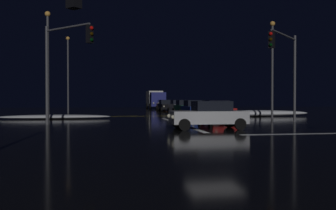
{
  "coord_description": "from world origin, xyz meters",
  "views": [
    {
      "loc": [
        -4.95,
        -16.57,
        1.68
      ],
      "look_at": [
        -0.15,
        11.93,
        1.22
      ],
      "focal_mm": 39.74,
      "sensor_mm": 36.0,
      "label": 1
    }
  ],
  "objects_px": {
    "traffic_signal_ne": "(286,59)",
    "traffic_signal_nw": "(64,55)",
    "streetlamp_left_far": "(68,69)",
    "streetlamp_left_near": "(48,57)",
    "sedan_black": "(166,106)",
    "sedan_white": "(178,106)",
    "sedan_red": "(216,111)",
    "sedan_orange": "(164,105)",
    "sedan_blue": "(195,109)",
    "streetlamp_right_near": "(272,62)",
    "box_truck": "(155,99)",
    "sedan_silver_crossing": "(209,115)",
    "sedan_green": "(185,107)"
  },
  "relations": [
    {
      "from": "box_truck",
      "to": "traffic_signal_ne",
      "type": "distance_m",
      "value": 39.99
    },
    {
      "from": "sedan_orange",
      "to": "sedan_silver_crossing",
      "type": "distance_m",
      "value": 35.9
    },
    {
      "from": "traffic_signal_ne",
      "to": "streetlamp_left_near",
      "type": "xyz_separation_m",
      "value": [
        -16.71,
        6.66,
        0.58
      ]
    },
    {
      "from": "streetlamp_right_near",
      "to": "sedan_green",
      "type": "bearing_deg",
      "value": 124.04
    },
    {
      "from": "streetlamp_left_far",
      "to": "streetlamp_left_near",
      "type": "height_order",
      "value": "streetlamp_left_far"
    },
    {
      "from": "sedan_red",
      "to": "sedan_silver_crossing",
      "type": "distance_m",
      "value": 7.73
    },
    {
      "from": "sedan_red",
      "to": "traffic_signal_ne",
      "type": "distance_m",
      "value": 6.37
    },
    {
      "from": "traffic_signal_ne",
      "to": "streetlamp_left_near",
      "type": "distance_m",
      "value": 17.99
    },
    {
      "from": "streetlamp_left_near",
      "to": "sedan_green",
      "type": "bearing_deg",
      "value": 33.92
    },
    {
      "from": "sedan_green",
      "to": "sedan_silver_crossing",
      "type": "xyz_separation_m",
      "value": [
        -2.78,
        -19.09,
        0.0
      ]
    },
    {
      "from": "sedan_blue",
      "to": "sedan_black",
      "type": "relative_size",
      "value": 1.0
    },
    {
      "from": "box_truck",
      "to": "streetlamp_left_far",
      "type": "distance_m",
      "value": 21.73
    },
    {
      "from": "sedan_black",
      "to": "traffic_signal_ne",
      "type": "xyz_separation_m",
      "value": [
        4.04,
        -26.2,
        3.61
      ]
    },
    {
      "from": "sedan_silver_crossing",
      "to": "sedan_orange",
      "type": "bearing_deg",
      "value": 85.08
    },
    {
      "from": "sedan_orange",
      "to": "traffic_signal_nw",
      "type": "distance_m",
      "value": 33.97
    },
    {
      "from": "streetlamp_right_near",
      "to": "sedan_orange",
      "type": "bearing_deg",
      "value": 102.42
    },
    {
      "from": "sedan_orange",
      "to": "sedan_blue",
      "type": "bearing_deg",
      "value": -91.56
    },
    {
      "from": "traffic_signal_ne",
      "to": "traffic_signal_nw",
      "type": "bearing_deg",
      "value": 179.03
    },
    {
      "from": "sedan_silver_crossing",
      "to": "traffic_signal_ne",
      "type": "relative_size",
      "value": 0.68
    },
    {
      "from": "box_truck",
      "to": "sedan_white",
      "type": "bearing_deg",
      "value": -88.94
    },
    {
      "from": "box_truck",
      "to": "streetlamp_right_near",
      "type": "distance_m",
      "value": 33.74
    },
    {
      "from": "sedan_black",
      "to": "sedan_blue",
      "type": "bearing_deg",
      "value": -89.99
    },
    {
      "from": "sedan_red",
      "to": "sedan_orange",
      "type": "distance_m",
      "value": 28.5
    },
    {
      "from": "traffic_signal_ne",
      "to": "sedan_blue",
      "type": "bearing_deg",
      "value": 112.3
    },
    {
      "from": "sedan_red",
      "to": "sedan_white",
      "type": "distance_m",
      "value": 17.29
    },
    {
      "from": "sedan_white",
      "to": "streetlamp_left_far",
      "type": "relative_size",
      "value": 0.47
    },
    {
      "from": "streetlamp_left_near",
      "to": "sedan_orange",
      "type": "bearing_deg",
      "value": 62.41
    },
    {
      "from": "sedan_orange",
      "to": "streetlamp_right_near",
      "type": "xyz_separation_m",
      "value": [
        5.59,
        -25.4,
        4.12
      ]
    },
    {
      "from": "streetlamp_right_near",
      "to": "streetlamp_left_far",
      "type": "bearing_deg",
      "value": 139.7
    },
    {
      "from": "streetlamp_left_near",
      "to": "sedan_white",
      "type": "bearing_deg",
      "value": 46.8
    },
    {
      "from": "box_truck",
      "to": "sedan_orange",
      "type": "bearing_deg",
      "value": -87.68
    },
    {
      "from": "traffic_signal_ne",
      "to": "streetlamp_left_far",
      "type": "distance_m",
      "value": 28.17
    },
    {
      "from": "sedan_black",
      "to": "streetlamp_left_near",
      "type": "bearing_deg",
      "value": -122.95
    },
    {
      "from": "sedan_orange",
      "to": "sedan_silver_crossing",
      "type": "bearing_deg",
      "value": -94.92
    },
    {
      "from": "sedan_red",
      "to": "sedan_black",
      "type": "relative_size",
      "value": 1.0
    },
    {
      "from": "sedan_red",
      "to": "sedan_blue",
      "type": "relative_size",
      "value": 1.0
    },
    {
      "from": "sedan_orange",
      "to": "sedan_black",
      "type": "bearing_deg",
      "value": -95.92
    },
    {
      "from": "sedan_red",
      "to": "traffic_signal_ne",
      "type": "xyz_separation_m",
      "value": [
        3.86,
        -3.56,
        3.61
      ]
    },
    {
      "from": "traffic_signal_nw",
      "to": "sedan_white",
      "type": "bearing_deg",
      "value": 61.02
    },
    {
      "from": "sedan_black",
      "to": "traffic_signal_ne",
      "type": "bearing_deg",
      "value": -81.23
    },
    {
      "from": "box_truck",
      "to": "traffic_signal_ne",
      "type": "height_order",
      "value": "traffic_signal_ne"
    },
    {
      "from": "streetlamp_right_near",
      "to": "sedan_white",
      "type": "bearing_deg",
      "value": 111.4
    },
    {
      "from": "sedan_orange",
      "to": "sedan_silver_crossing",
      "type": "relative_size",
      "value": 1.0
    },
    {
      "from": "sedan_red",
      "to": "streetlamp_left_far",
      "type": "bearing_deg",
      "value": 123.92
    },
    {
      "from": "sedan_white",
      "to": "streetlamp_left_far",
      "type": "height_order",
      "value": "streetlamp_left_far"
    },
    {
      "from": "sedan_red",
      "to": "streetlamp_left_far",
      "type": "height_order",
      "value": "streetlamp_left_far"
    },
    {
      "from": "sedan_red",
      "to": "sedan_silver_crossing",
      "type": "bearing_deg",
      "value": -110.03
    },
    {
      "from": "sedan_black",
      "to": "traffic_signal_nw",
      "type": "xyz_separation_m",
      "value": [
        -10.76,
        -25.95,
        3.63
      ]
    },
    {
      "from": "streetlamp_right_near",
      "to": "streetlamp_left_near",
      "type": "bearing_deg",
      "value": 180.0
    },
    {
      "from": "sedan_blue",
      "to": "streetlamp_left_far",
      "type": "distance_m",
      "value": 18.58
    }
  ]
}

